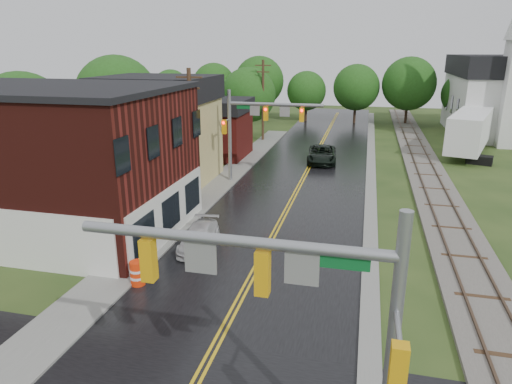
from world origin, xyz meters
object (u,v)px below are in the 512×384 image
at_px(utility_pole_b, 191,133).
at_px(suv_dark, 322,154).
at_px(tree_left_c, 191,103).
at_px(utility_pole_c, 263,99).
at_px(brick_building, 53,160).
at_px(pickup_white, 199,237).
at_px(traffic_signal_near, 296,298).
at_px(tree_left_a, 25,120).
at_px(tree_left_b, 118,99).
at_px(church, 502,87).
at_px(tree_left_e, 250,96).
at_px(traffic_signal_far, 256,120).
at_px(semi_trailer, 471,128).
at_px(construction_barrel, 137,273).

xyz_separation_m(utility_pole_b, suv_dark, (7.70, 12.95, -3.95)).
bearing_deg(tree_left_c, suv_dark, -18.55).
xyz_separation_m(utility_pole_c, suv_dark, (7.70, -9.05, -3.95)).
xyz_separation_m(brick_building, pickup_white, (8.97, -0.75, -3.56)).
xyz_separation_m(traffic_signal_near, tree_left_a, (-23.32, 19.90, 0.15)).
bearing_deg(tree_left_b, utility_pole_b, -41.86).
distance_m(church, tree_left_e, 29.91).
bearing_deg(traffic_signal_far, suv_dark, 61.20).
height_order(traffic_signal_near, pickup_white, traffic_signal_near).
xyz_separation_m(tree_left_a, suv_dark, (20.75, 13.05, -4.34)).
relative_size(utility_pole_b, tree_left_e, 1.10).
distance_m(tree_left_c, tree_left_e, 7.82).
bearing_deg(tree_left_c, tree_left_e, 50.19).
bearing_deg(traffic_signal_near, utility_pole_b, 117.19).
bearing_deg(utility_pole_c, suv_dark, -49.60).
relative_size(traffic_signal_near, utility_pole_b, 0.82).
distance_m(suv_dark, pickup_white, 21.16).
distance_m(tree_left_b, tree_left_e, 16.67).
bearing_deg(utility_pole_c, tree_left_c, -149.80).
distance_m(brick_building, pickup_white, 9.67).
bearing_deg(tree_left_b, traffic_signal_near, -54.51).
relative_size(tree_left_c, suv_dark, 1.38).
xyz_separation_m(tree_left_a, pickup_white, (16.33, -7.64, -4.52)).
bearing_deg(tree_left_a, traffic_signal_near, -40.47).
bearing_deg(tree_left_e, semi_trailer, -7.26).
height_order(brick_building, church, church).
height_order(brick_building, tree_left_a, tree_left_a).
distance_m(tree_left_c, semi_trailer, 29.15).
height_order(brick_building, traffic_signal_near, brick_building).
xyz_separation_m(utility_pole_b, tree_left_e, (-2.05, 23.90, 0.09)).
bearing_deg(construction_barrel, tree_left_a, 141.22).
xyz_separation_m(church, pickup_white, (-23.52, -39.48, -5.24)).
height_order(traffic_signal_near, utility_pole_b, utility_pole_b).
xyz_separation_m(brick_building, suv_dark, (13.38, 19.95, -3.38)).
height_order(brick_building, utility_pole_c, utility_pole_c).
height_order(utility_pole_b, tree_left_b, tree_left_b).
distance_m(brick_building, church, 50.58).
relative_size(brick_building, tree_left_e, 1.75).
bearing_deg(tree_left_a, brick_building, -43.13).
bearing_deg(construction_barrel, utility_pole_b, 99.28).
bearing_deg(tree_left_e, suv_dark, -48.32).
bearing_deg(tree_left_b, pickup_white, -50.92).
bearing_deg(construction_barrel, pickup_white, 73.75).
distance_m(utility_pole_b, utility_pole_c, 22.00).
distance_m(traffic_signal_far, tree_left_c, 16.56).
bearing_deg(suv_dark, construction_barrel, -107.31).
height_order(church, utility_pole_b, church).
bearing_deg(church, semi_trailer, -114.30).
bearing_deg(tree_left_a, tree_left_c, 71.57).
xyz_separation_m(brick_building, church, (32.48, 38.74, 1.68)).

